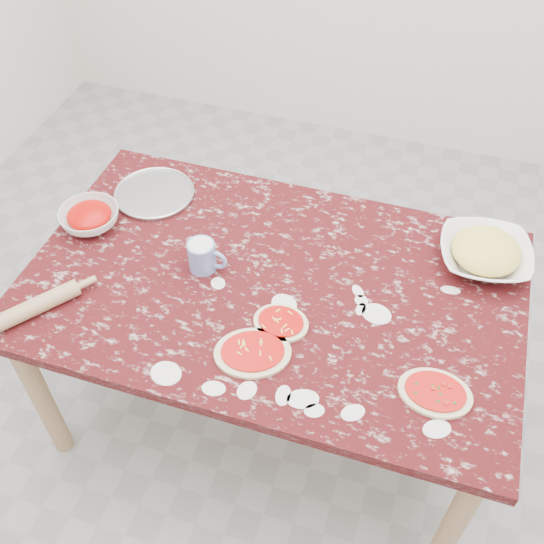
{
  "coord_description": "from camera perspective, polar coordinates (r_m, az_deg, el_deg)",
  "views": [
    {
      "loc": [
        0.42,
        -1.29,
        2.27
      ],
      "look_at": [
        0.0,
        0.0,
        0.8
      ],
      "focal_mm": 41.5,
      "sensor_mm": 36.0,
      "label": 1
    }
  ],
  "objects": [
    {
      "name": "ground",
      "position": [
        2.64,
        -0.0,
        -11.87
      ],
      "size": [
        4.0,
        4.0,
        0.0
      ],
      "primitive_type": "plane",
      "color": "gray"
    },
    {
      "name": "worktable",
      "position": [
        2.1,
        -0.0,
        -2.47
      ],
      "size": [
        1.6,
        1.0,
        0.75
      ],
      "color": "#390B0E",
      "rests_on": "ground"
    },
    {
      "name": "pizza_tray",
      "position": [
        2.39,
        -10.62,
        6.98
      ],
      "size": [
        0.34,
        0.34,
        0.01
      ],
      "primitive_type": "cylinder",
      "rotation": [
        0.0,
        0.0,
        -0.2
      ],
      "color": "#B2B2B7",
      "rests_on": "worktable"
    },
    {
      "name": "sauce_bowl",
      "position": [
        2.3,
        -16.19,
        4.74
      ],
      "size": [
        0.27,
        0.27,
        0.07
      ],
      "primitive_type": "imported",
      "rotation": [
        0.0,
        0.0,
        -0.41
      ],
      "color": "white",
      "rests_on": "worktable"
    },
    {
      "name": "cheese_bowl",
      "position": [
        2.19,
        18.72,
        1.46
      ],
      "size": [
        0.34,
        0.34,
        0.07
      ],
      "primitive_type": "imported",
      "rotation": [
        0.0,
        0.0,
        0.16
      ],
      "color": "white",
      "rests_on": "worktable"
    },
    {
      "name": "flour_mug",
      "position": [
        2.05,
        -6.28,
        1.46
      ],
      "size": [
        0.14,
        0.09,
        0.11
      ],
      "color": "#6C80C0",
      "rests_on": "worktable"
    },
    {
      "name": "pizza_left",
      "position": [
        1.85,
        -1.77,
        -7.32
      ],
      "size": [
        0.28,
        0.25,
        0.02
      ],
      "color": "beige",
      "rests_on": "worktable"
    },
    {
      "name": "pizza_mid",
      "position": [
        1.92,
        0.81,
        -4.62
      ],
      "size": [
        0.18,
        0.15,
        0.02
      ],
      "color": "beige",
      "rests_on": "worktable"
    },
    {
      "name": "pizza_right",
      "position": [
        1.83,
        14.57,
        -10.55
      ],
      "size": [
        0.21,
        0.16,
        0.02
      ],
      "color": "beige",
      "rests_on": "worktable"
    },
    {
      "name": "rolling_pin",
      "position": [
        2.07,
        -20.54,
        -2.87
      ],
      "size": [
        0.2,
        0.25,
        0.05
      ],
      "primitive_type": "cylinder",
      "rotation": [
        0.0,
        1.57,
        0.93
      ],
      "color": "tan",
      "rests_on": "worktable"
    }
  ]
}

